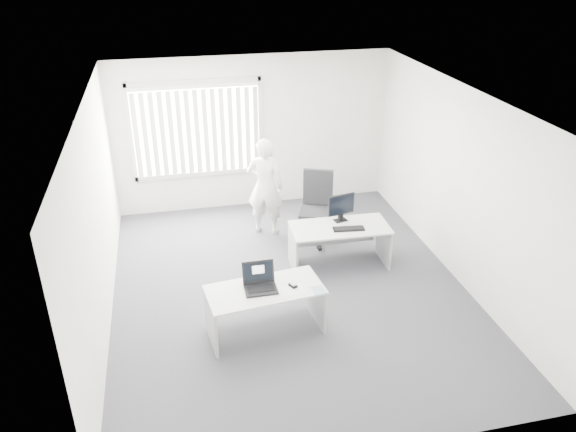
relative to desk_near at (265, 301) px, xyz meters
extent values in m
plane|color=#53525A|center=(0.52, 0.89, -0.48)|extent=(6.00, 6.00, 0.00)
cube|color=white|center=(0.52, 3.89, 0.92)|extent=(5.00, 0.02, 2.80)
cube|color=white|center=(0.52, -2.11, 0.92)|extent=(5.00, 0.02, 2.80)
cube|color=white|center=(-1.98, 0.89, 0.92)|extent=(0.02, 6.00, 2.80)
cube|color=white|center=(3.02, 0.89, 0.92)|extent=(0.02, 6.00, 2.80)
cube|color=silver|center=(0.52, 0.89, 2.32)|extent=(5.00, 6.00, 0.02)
cube|color=beige|center=(-0.48, 3.85, 1.07)|extent=(2.32, 0.06, 1.76)
cube|color=silver|center=(0.00, 0.00, 0.17)|extent=(1.52, 0.84, 0.03)
cube|color=#A8A8AA|center=(-0.70, -0.08, -0.16)|extent=(0.11, 0.63, 0.63)
cube|color=#A8A8AA|center=(0.70, 0.08, -0.16)|extent=(0.11, 0.63, 0.63)
cube|color=silver|center=(1.41, 1.37, 0.19)|extent=(1.51, 0.75, 0.03)
cube|color=#A8A8AA|center=(0.69, 1.39, -0.15)|extent=(0.06, 0.64, 0.65)
cube|color=#A8A8AA|center=(2.13, 1.34, -0.15)|extent=(0.06, 0.64, 0.65)
cylinder|color=black|center=(1.27, 2.22, -0.43)|extent=(0.87, 0.87, 0.09)
cylinder|color=black|center=(1.27, 2.22, -0.22)|extent=(0.08, 0.08, 0.51)
cube|color=black|center=(1.27, 2.22, 0.04)|extent=(0.67, 0.67, 0.08)
cube|color=black|center=(1.36, 2.44, 0.40)|extent=(0.48, 0.25, 0.62)
imported|color=silver|center=(0.52, 2.71, 0.37)|extent=(0.73, 0.61, 1.69)
cube|color=white|center=(0.32, -0.09, 0.19)|extent=(0.33, 0.24, 0.00)
cube|color=white|center=(0.65, -0.19, 0.19)|extent=(0.16, 0.21, 0.01)
cube|color=black|center=(1.51, 1.25, 0.21)|extent=(0.48, 0.21, 0.02)
camera|label=1|loc=(-1.00, -5.76, 4.14)|focal=35.00mm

